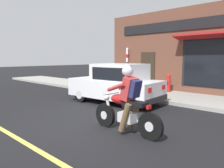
# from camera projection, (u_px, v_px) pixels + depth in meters

# --- Properties ---
(ground_plane) EXTENTS (80.00, 80.00, 0.00)m
(ground_plane) POSITION_uv_depth(u_px,v_px,m) (85.00, 123.00, 6.06)
(ground_plane) COLOR black
(sidewalk_curb) EXTENTS (2.60, 22.00, 0.14)m
(sidewalk_curb) POSITION_uv_depth(u_px,v_px,m) (122.00, 90.00, 11.72)
(sidewalk_curb) COLOR #9E9B93
(sidewalk_curb) RESTS_ON ground
(storefront_building) EXTENTS (1.25, 11.12, 4.20)m
(storefront_building) POSITION_uv_depth(u_px,v_px,m) (208.00, 51.00, 9.94)
(storefront_building) COLOR brown
(storefront_building) RESTS_ON ground
(motorcycle_with_rider) EXTENTS (0.56, 2.02, 1.62)m
(motorcycle_with_rider) POSITION_uv_depth(u_px,v_px,m) (127.00, 105.00, 5.21)
(motorcycle_with_rider) COLOR black
(motorcycle_with_rider) RESTS_ON ground
(car_hatchback) EXTENTS (1.92, 3.89, 1.57)m
(car_hatchback) POSITION_uv_depth(u_px,v_px,m) (116.00, 84.00, 8.64)
(car_hatchback) COLOR black
(car_hatchback) RESTS_ON ground
(fire_hydrant) EXTENTS (0.36, 0.24, 0.88)m
(fire_hydrant) POSITION_uv_depth(u_px,v_px,m) (168.00, 83.00, 10.64)
(fire_hydrant) COLOR red
(fire_hydrant) RESTS_ON sidewalk_curb
(trash_bin) EXTENTS (0.56, 0.56, 0.98)m
(trash_bin) POSITION_uv_depth(u_px,v_px,m) (112.00, 78.00, 12.39)
(trash_bin) COLOR #514C47
(trash_bin) RESTS_ON sidewalk_curb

